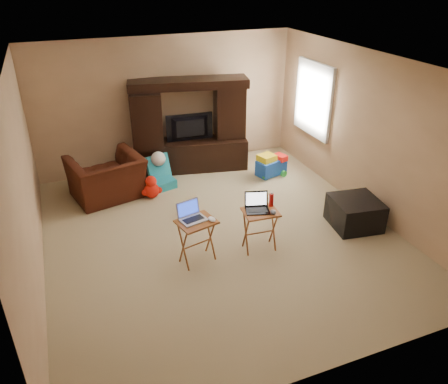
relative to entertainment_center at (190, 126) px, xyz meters
name	(u,v)px	position (x,y,z in m)	size (l,w,h in m)	color
floor	(219,233)	(-0.32, -2.38, -0.89)	(5.50, 5.50, 0.00)	tan
ceiling	(218,65)	(-0.32, -2.38, 1.61)	(5.50, 5.50, 0.00)	silver
wall_back	(167,104)	(-0.32, 0.37, 0.36)	(5.00, 5.00, 0.00)	tan
wall_front	(332,274)	(-0.32, -5.13, 0.36)	(5.00, 5.00, 0.00)	tan
wall_left	(24,187)	(-2.82, -2.38, 0.36)	(5.50, 5.50, 0.00)	tan
wall_right	(367,134)	(2.18, -2.38, 0.36)	(5.50, 5.50, 0.00)	tan
window_pane	(314,99)	(2.16, -0.83, 0.51)	(1.20, 1.20, 0.00)	white
window_frame	(313,99)	(2.14, -0.83, 0.51)	(0.06, 1.14, 1.34)	white
entertainment_center	(190,126)	(0.00, 0.00, 0.00)	(2.17, 0.54, 1.77)	black
television	(191,128)	(0.00, -0.04, -0.04)	(0.90, 0.12, 0.52)	black
recliner	(107,178)	(-1.70, -0.61, -0.51)	(1.15, 1.00, 0.75)	#421B0E
child_rocker	(161,173)	(-0.75, -0.57, -0.60)	(0.43, 0.49, 0.57)	teal
plush_toy	(151,187)	(-1.00, -0.89, -0.68)	(0.37, 0.31, 0.41)	red
push_toy	(271,164)	(1.34, -0.84, -0.67)	(0.59, 0.42, 0.44)	#1649B7
ottoman	(355,213)	(1.71, -2.94, -0.66)	(0.69, 0.69, 0.45)	black
tray_table_left	(197,241)	(-0.84, -2.91, -0.57)	(0.49, 0.39, 0.63)	#965A24
tray_table_right	(260,230)	(0.07, -2.96, -0.58)	(0.47, 0.38, 0.62)	#AA5529
laptop_left	(193,213)	(-0.87, -2.88, -0.13)	(0.33, 0.27, 0.24)	#ADADB2
laptop_right	(258,204)	(0.03, -2.94, -0.15)	(0.32, 0.27, 0.24)	black
mouse_left	(212,219)	(-0.65, -2.98, -0.23)	(0.08, 0.13, 0.05)	white
mouse_right	(273,212)	(0.20, -3.08, -0.25)	(0.08, 0.12, 0.05)	#3E3E43
water_bottle	(271,200)	(0.27, -2.88, -0.18)	(0.06, 0.06, 0.19)	red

